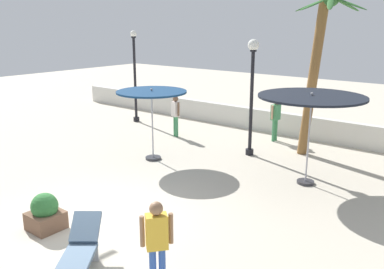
{
  "coord_description": "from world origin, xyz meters",
  "views": [
    {
      "loc": [
        7.2,
        -5.48,
        4.49
      ],
      "look_at": [
        0.0,
        3.48,
        1.4
      ],
      "focal_mm": 38.96,
      "sensor_mm": 36.0,
      "label": 1
    }
  ],
  "objects_px": {
    "patio_umbrella_0": "(312,100)",
    "planter": "(45,213)",
    "lamp_post_1": "(135,74)",
    "guest_0": "(176,112)",
    "patio_umbrella_1": "(152,97)",
    "lounge_chair_0": "(78,254)",
    "guest_2": "(275,115)",
    "guest_3": "(157,239)",
    "palm_tree_0": "(318,58)",
    "lamp_post_2": "(252,84)"
  },
  "relations": [
    {
      "from": "lounge_chair_0",
      "to": "guest_2",
      "type": "xyz_separation_m",
      "value": [
        -1.46,
        10.33,
        0.62
      ]
    },
    {
      "from": "patio_umbrella_1",
      "to": "lounge_chair_0",
      "type": "bearing_deg",
      "value": -57.82
    },
    {
      "from": "patio_umbrella_1",
      "to": "lounge_chair_0",
      "type": "distance_m",
      "value": 6.96
    },
    {
      "from": "lamp_post_2",
      "to": "lounge_chair_0",
      "type": "height_order",
      "value": "lamp_post_2"
    },
    {
      "from": "lamp_post_1",
      "to": "guest_0",
      "type": "relative_size",
      "value": 2.5
    },
    {
      "from": "lamp_post_2",
      "to": "planter",
      "type": "height_order",
      "value": "lamp_post_2"
    },
    {
      "from": "guest_2",
      "to": "palm_tree_0",
      "type": "bearing_deg",
      "value": -24.93
    },
    {
      "from": "palm_tree_0",
      "to": "lamp_post_2",
      "type": "bearing_deg",
      "value": -143.23
    },
    {
      "from": "patio_umbrella_1",
      "to": "lamp_post_2",
      "type": "xyz_separation_m",
      "value": [
        2.29,
        2.49,
        0.35
      ]
    },
    {
      "from": "lamp_post_2",
      "to": "guest_3",
      "type": "bearing_deg",
      "value": -69.87
    },
    {
      "from": "lamp_post_2",
      "to": "guest_3",
      "type": "distance_m",
      "value": 8.3
    },
    {
      "from": "lamp_post_2",
      "to": "lounge_chair_0",
      "type": "relative_size",
      "value": 2.2
    },
    {
      "from": "lounge_chair_0",
      "to": "lamp_post_1",
      "type": "bearing_deg",
      "value": 131.21
    },
    {
      "from": "palm_tree_0",
      "to": "lamp_post_1",
      "type": "height_order",
      "value": "palm_tree_0"
    },
    {
      "from": "patio_umbrella_1",
      "to": "palm_tree_0",
      "type": "xyz_separation_m",
      "value": [
        4.0,
        3.76,
        1.22
      ]
    },
    {
      "from": "lamp_post_1",
      "to": "guest_3",
      "type": "bearing_deg",
      "value": -42.26
    },
    {
      "from": "patio_umbrella_1",
      "to": "palm_tree_0",
      "type": "relative_size",
      "value": 0.44
    },
    {
      "from": "patio_umbrella_1",
      "to": "guest_3",
      "type": "bearing_deg",
      "value": -45.44
    },
    {
      "from": "guest_0",
      "to": "guest_3",
      "type": "height_order",
      "value": "guest_3"
    },
    {
      "from": "palm_tree_0",
      "to": "patio_umbrella_1",
      "type": "bearing_deg",
      "value": -136.75
    },
    {
      "from": "palm_tree_0",
      "to": "guest_2",
      "type": "height_order",
      "value": "palm_tree_0"
    },
    {
      "from": "palm_tree_0",
      "to": "lounge_chair_0",
      "type": "xyz_separation_m",
      "value": [
        -0.41,
        -9.46,
        -2.97
      ]
    },
    {
      "from": "planter",
      "to": "guest_3",
      "type": "bearing_deg",
      "value": -1.43
    },
    {
      "from": "guest_3",
      "to": "planter",
      "type": "height_order",
      "value": "guest_3"
    },
    {
      "from": "patio_umbrella_0",
      "to": "planter",
      "type": "height_order",
      "value": "patio_umbrella_0"
    },
    {
      "from": "patio_umbrella_1",
      "to": "guest_2",
      "type": "xyz_separation_m",
      "value": [
        2.13,
        4.63,
        -1.13
      ]
    },
    {
      "from": "guest_0",
      "to": "guest_3",
      "type": "relative_size",
      "value": 0.99
    },
    {
      "from": "lamp_post_2",
      "to": "lamp_post_1",
      "type": "bearing_deg",
      "value": 170.87
    },
    {
      "from": "patio_umbrella_0",
      "to": "lamp_post_2",
      "type": "xyz_separation_m",
      "value": [
        -2.68,
        1.34,
        0.06
      ]
    },
    {
      "from": "lounge_chair_0",
      "to": "guest_3",
      "type": "height_order",
      "value": "guest_3"
    },
    {
      "from": "patio_umbrella_0",
      "to": "palm_tree_0",
      "type": "height_order",
      "value": "palm_tree_0"
    },
    {
      "from": "lounge_chair_0",
      "to": "patio_umbrella_0",
      "type": "bearing_deg",
      "value": 78.55
    },
    {
      "from": "patio_umbrella_1",
      "to": "guest_3",
      "type": "height_order",
      "value": "patio_umbrella_1"
    },
    {
      "from": "lamp_post_1",
      "to": "lounge_chair_0",
      "type": "relative_size",
      "value": 2.3
    },
    {
      "from": "lamp_post_2",
      "to": "guest_2",
      "type": "xyz_separation_m",
      "value": [
        -0.16,
        2.14,
        -1.47
      ]
    },
    {
      "from": "palm_tree_0",
      "to": "planter",
      "type": "relative_size",
      "value": 6.47
    },
    {
      "from": "patio_umbrella_1",
      "to": "guest_2",
      "type": "distance_m",
      "value": 5.22
    },
    {
      "from": "patio_umbrella_0",
      "to": "patio_umbrella_1",
      "type": "bearing_deg",
      "value": -166.99
    },
    {
      "from": "guest_2",
      "to": "lounge_chair_0",
      "type": "bearing_deg",
      "value": -81.96
    },
    {
      "from": "patio_umbrella_0",
      "to": "lamp_post_2",
      "type": "bearing_deg",
      "value": 153.52
    },
    {
      "from": "palm_tree_0",
      "to": "lamp_post_1",
      "type": "relative_size",
      "value": 1.32
    },
    {
      "from": "guest_3",
      "to": "lounge_chair_0",
      "type": "bearing_deg",
      "value": -161.11
    },
    {
      "from": "guest_2",
      "to": "planter",
      "type": "relative_size",
      "value": 1.98
    },
    {
      "from": "guest_2",
      "to": "guest_3",
      "type": "relative_size",
      "value": 1.0
    },
    {
      "from": "guest_2",
      "to": "lamp_post_1",
      "type": "bearing_deg",
      "value": -171.14
    },
    {
      "from": "palm_tree_0",
      "to": "guest_0",
      "type": "distance_m",
      "value": 5.92
    },
    {
      "from": "planter",
      "to": "lounge_chair_0",
      "type": "bearing_deg",
      "value": -16.82
    },
    {
      "from": "guest_2",
      "to": "guest_3",
      "type": "bearing_deg",
      "value": -73.13
    },
    {
      "from": "palm_tree_0",
      "to": "guest_0",
      "type": "height_order",
      "value": "palm_tree_0"
    },
    {
      "from": "patio_umbrella_0",
      "to": "patio_umbrella_1",
      "type": "height_order",
      "value": "patio_umbrella_0"
    }
  ]
}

